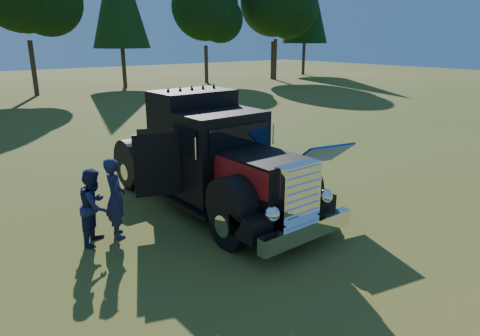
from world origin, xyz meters
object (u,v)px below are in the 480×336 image
object	(u,v)px
diamond_t_truck	(212,161)
hotrod_coupe	(265,173)
spectator_far	(95,206)
spectator_near	(115,198)

from	to	relation	value
diamond_t_truck	hotrod_coupe	size ratio (longest dim) A/B	1.59
hotrod_coupe	spectator_far	world-z (taller)	hotrod_coupe
diamond_t_truck	spectator_near	world-z (taller)	diamond_t_truck
hotrod_coupe	spectator_far	bearing A→B (deg)	176.38
diamond_t_truck	hotrod_coupe	xyz separation A→B (m)	(1.54, -0.33, -0.56)
hotrod_coupe	spectator_near	world-z (taller)	hotrod_coupe
diamond_t_truck	spectator_near	bearing A→B (deg)	-179.14
diamond_t_truck	spectator_near	distance (m)	2.67
spectator_far	diamond_t_truck	bearing A→B (deg)	-48.65
diamond_t_truck	spectator_near	size ratio (longest dim) A/B	3.91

